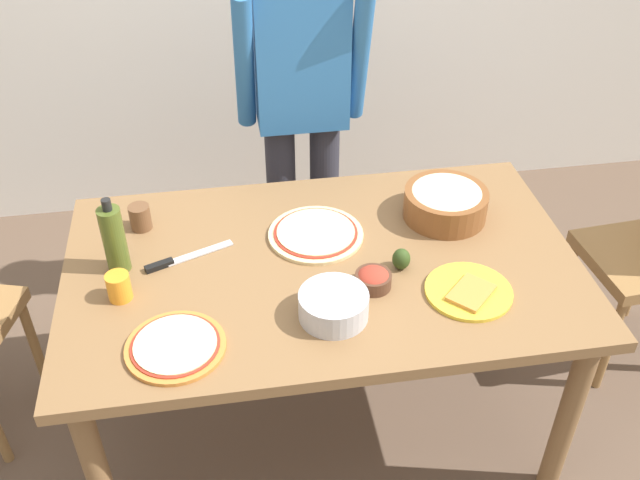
% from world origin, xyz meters
% --- Properties ---
extents(ground, '(8.00, 8.00, 0.00)m').
position_xyz_m(ground, '(0.00, 0.00, 0.00)').
color(ground, brown).
extents(dining_table, '(1.60, 0.96, 0.76)m').
position_xyz_m(dining_table, '(0.00, 0.00, 0.67)').
color(dining_table, brown).
rests_on(dining_table, ground).
extents(person_cook, '(0.49, 0.25, 1.62)m').
position_xyz_m(person_cook, '(0.04, 0.76, 0.94)').
color(person_cook, '#2D2D38').
rests_on(person_cook, ground).
extents(pizza_raw_on_board, '(0.31, 0.31, 0.02)m').
position_xyz_m(pizza_raw_on_board, '(-0.00, 0.14, 0.77)').
color(pizza_raw_on_board, beige).
rests_on(pizza_raw_on_board, dining_table).
extents(pizza_cooked_on_tray, '(0.28, 0.28, 0.02)m').
position_xyz_m(pizza_cooked_on_tray, '(-0.45, -0.30, 0.77)').
color(pizza_cooked_on_tray, '#C67A33').
rests_on(pizza_cooked_on_tray, dining_table).
extents(plate_with_slice, '(0.26, 0.26, 0.02)m').
position_xyz_m(plate_with_slice, '(0.40, -0.21, 0.77)').
color(plate_with_slice, gold).
rests_on(plate_with_slice, dining_table).
extents(popcorn_bowl, '(0.28, 0.28, 0.11)m').
position_xyz_m(popcorn_bowl, '(0.45, 0.18, 0.82)').
color(popcorn_bowl, brown).
rests_on(popcorn_bowl, dining_table).
extents(mixing_bowl_steel, '(0.20, 0.20, 0.08)m').
position_xyz_m(mixing_bowl_steel, '(-0.01, -0.24, 0.80)').
color(mixing_bowl_steel, '#B7B7BC').
rests_on(mixing_bowl_steel, dining_table).
extents(small_sauce_bowl, '(0.11, 0.11, 0.06)m').
position_xyz_m(small_sauce_bowl, '(0.13, -0.13, 0.79)').
color(small_sauce_bowl, '#4C2D1E').
rests_on(small_sauce_bowl, dining_table).
extents(olive_oil_bottle, '(0.07, 0.07, 0.26)m').
position_xyz_m(olive_oil_bottle, '(-0.62, 0.07, 0.87)').
color(olive_oil_bottle, '#47561E').
rests_on(olive_oil_bottle, dining_table).
extents(cup_orange, '(0.07, 0.07, 0.08)m').
position_xyz_m(cup_orange, '(-0.61, -0.07, 0.80)').
color(cup_orange, orange).
rests_on(cup_orange, dining_table).
extents(cup_small_brown, '(0.07, 0.07, 0.08)m').
position_xyz_m(cup_small_brown, '(-0.56, 0.27, 0.80)').
color(cup_small_brown, brown).
rests_on(cup_small_brown, dining_table).
extents(chef_knife, '(0.28, 0.13, 0.02)m').
position_xyz_m(chef_knife, '(-0.44, 0.08, 0.77)').
color(chef_knife, silver).
rests_on(chef_knife, dining_table).
extents(avocado, '(0.06, 0.06, 0.07)m').
position_xyz_m(avocado, '(0.23, -0.06, 0.80)').
color(avocado, '#2D4219').
rests_on(avocado, dining_table).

